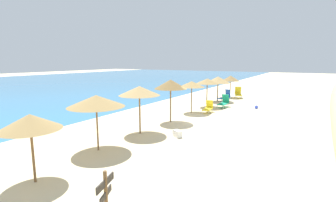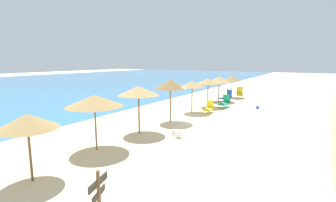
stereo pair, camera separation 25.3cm
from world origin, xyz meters
name	(u,v)px [view 1 (the left image)]	position (x,y,z in m)	size (l,w,h in m)	color
ground_plane	(205,122)	(0.00, 0.00, 0.00)	(160.00, 160.00, 0.00)	beige
beach_umbrella_0	(30,122)	(-11.05, 1.85, 2.14)	(2.04, 2.04, 2.41)	brown
beach_umbrella_1	(96,101)	(-7.70, 2.27, 2.35)	(2.61, 2.61, 2.62)	brown
beach_umbrella_2	(139,91)	(-4.49, 2.21, 2.48)	(2.35, 2.35, 2.75)	brown
beach_umbrella_3	(171,84)	(-1.30, 2.01, 2.60)	(2.22, 2.22, 2.92)	brown
beach_umbrella_4	(192,84)	(2.31, 2.13, 2.31)	(2.09, 2.09, 2.55)	brown
beach_umbrella_5	(207,81)	(5.31, 1.99, 2.34)	(2.14, 2.14, 2.58)	brown
beach_umbrella_6	(218,80)	(8.68, 2.15, 2.24)	(2.45, 2.45, 2.58)	brown
beach_umbrella_7	(231,78)	(12.15, 1.87, 2.19)	(1.96, 1.96, 2.50)	brown
lounge_chair_0	(238,93)	(12.27, 0.97, 0.52)	(1.62, 1.13, 1.23)	yellow
lounge_chair_1	(224,102)	(5.94, 0.60, 0.46)	(1.56, 0.65, 1.13)	#199972
lounge_chair_2	(208,108)	(3.01, 0.95, 0.40)	(1.40, 0.72, 0.95)	yellow
lounge_chair_3	(225,96)	(9.34, 1.57, 0.48)	(1.67, 1.06, 1.18)	blue
wooden_signpost	(106,197)	(-11.73, -2.19, 0.98)	(0.81, 0.33, 1.63)	brown
beach_ball	(256,107)	(6.63, -2.11, 0.15)	(0.30, 0.30, 0.30)	blue
cooler_box	(177,134)	(-4.02, 0.01, 0.19)	(0.55, 0.30, 0.38)	white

